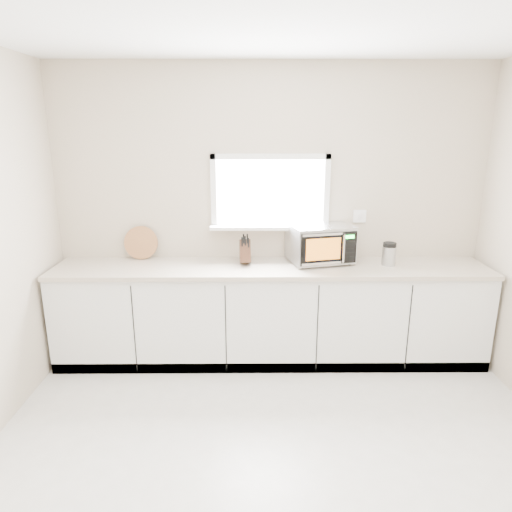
{
  "coord_description": "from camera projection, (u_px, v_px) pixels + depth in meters",
  "views": [
    {
      "loc": [
        -0.16,
        -2.25,
        2.13
      ],
      "look_at": [
        -0.14,
        1.55,
        1.05
      ],
      "focal_mm": 32.0,
      "sensor_mm": 36.0,
      "label": 1
    }
  ],
  "objects": [
    {
      "name": "ground",
      "position": [
        280.0,
        494.0,
        2.75
      ],
      "size": [
        4.0,
        4.0,
        0.0
      ],
      "primitive_type": "plane",
      "color": "beige",
      "rests_on": "ground"
    },
    {
      "name": "back_wall",
      "position": [
        270.0,
        212.0,
        4.3
      ],
      "size": [
        4.0,
        0.17,
        2.7
      ],
      "color": "#B5A78F",
      "rests_on": "ground"
    },
    {
      "name": "cabinets",
      "position": [
        270.0,
        315.0,
        4.26
      ],
      "size": [
        3.92,
        0.6,
        0.88
      ],
      "primitive_type": "cube",
      "color": "silver",
      "rests_on": "ground"
    },
    {
      "name": "countertop",
      "position": [
        271.0,
        268.0,
        4.13
      ],
      "size": [
        3.92,
        0.64,
        0.04
      ],
      "primitive_type": "cube",
      "color": "beige",
      "rests_on": "cabinets"
    },
    {
      "name": "microwave",
      "position": [
        320.0,
        243.0,
        4.2
      ],
      "size": [
        0.63,
        0.54,
        0.35
      ],
      "rotation": [
        0.0,
        0.0,
        0.24
      ],
      "color": "black",
      "rests_on": "countertop"
    },
    {
      "name": "knife_block",
      "position": [
        245.0,
        251.0,
        4.16
      ],
      "size": [
        0.11,
        0.21,
        0.29
      ],
      "rotation": [
        0.0,
        0.0,
        0.08
      ],
      "color": "#432518",
      "rests_on": "countertop"
    },
    {
      "name": "cutting_board",
      "position": [
        141.0,
        243.0,
        4.31
      ],
      "size": [
        0.32,
        0.08,
        0.31
      ],
      "primitive_type": "cylinder",
      "rotation": [
        1.4,
        0.0,
        0.0
      ],
      "color": "#A96941",
      "rests_on": "countertop"
    },
    {
      "name": "coffee_grinder",
      "position": [
        389.0,
        254.0,
        4.13
      ],
      "size": [
        0.15,
        0.15,
        0.21
      ],
      "rotation": [
        0.0,
        0.0,
        0.3
      ],
      "color": "#AFB2B7",
      "rests_on": "countertop"
    }
  ]
}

